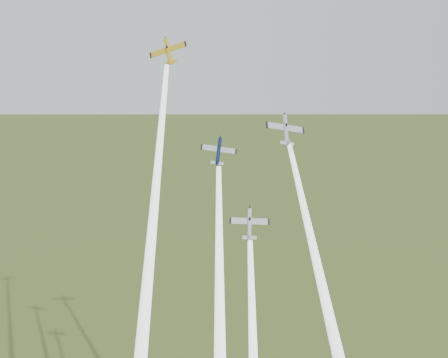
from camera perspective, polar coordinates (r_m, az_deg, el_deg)
plane_yellow at (r=112.61m, az=-5.70°, el=12.78°), size 8.15×7.45×8.86m
smoke_trail_yellow at (r=95.66m, az=-7.59°, el=-8.20°), size 14.53×45.31×64.27m
plane_navy at (r=104.84m, az=-0.55°, el=2.84°), size 8.20×5.77×7.08m
smoke_trail_navy at (r=96.16m, az=-0.44°, el=-13.93°), size 8.55×33.49×46.25m
plane_silver_right at (r=110.06m, az=6.31°, el=4.99°), size 9.01×6.64×8.78m
smoke_trail_silver_right at (r=101.21m, az=10.28°, el=-12.06°), size 6.35×36.82×50.78m
plane_silver_low at (r=101.05m, az=2.62°, el=-4.55°), size 8.24×6.24×6.83m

